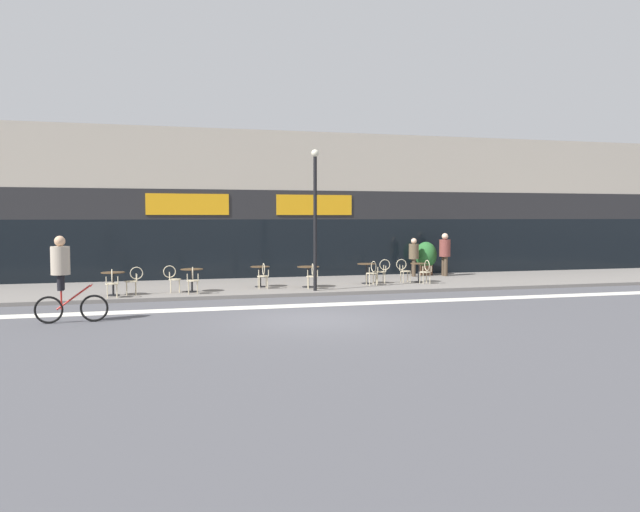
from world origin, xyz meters
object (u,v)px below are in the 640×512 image
object	(u,v)px
bistro_table_4	(367,269)
cafe_chair_3_near	(312,274)
bistro_table_1	(192,275)
cafe_chair_1_side	(173,277)
bistro_table_3	(308,272)
cafe_chair_2_near	(263,274)
cafe_chair_5_near	(426,270)
cafe_chair_5_side	(404,269)
cyclist_0	(63,272)
cafe_chair_1_near	(193,278)
lamp_post	(315,209)
cafe_chair_4_near	(372,271)
pedestrian_far_end	(445,251)
bistro_table_2	(260,272)
cafe_chair_0_near	(112,281)
pedestrian_near_end	(414,254)
planter_pot	(426,257)
cafe_chair_0_side	(134,279)
bistro_table_0	(113,279)
bistro_table_5	(419,269)
cafe_chair_4_side	(382,270)

from	to	relation	value
bistro_table_4	cafe_chair_3_near	world-z (taller)	cafe_chair_3_near
bistro_table_1	cafe_chair_1_side	distance (m)	0.63
bistro_table_3	cafe_chair_2_near	world-z (taller)	cafe_chair_2_near
cafe_chair_2_near	cafe_chair_3_near	size ratio (longest dim) A/B	1.00
cafe_chair_5_near	cafe_chair_5_side	bearing A→B (deg)	43.18
bistro_table_3	cyclist_0	world-z (taller)	cyclist_0
cafe_chair_1_near	lamp_post	world-z (taller)	lamp_post
bistro_table_3	lamp_post	distance (m)	2.48
bistro_table_1	cafe_chair_4_near	distance (m)	6.50
pedestrian_far_end	bistro_table_2	bearing A→B (deg)	-170.06
cafe_chair_0_near	bistro_table_4	bearing A→B (deg)	-82.83
bistro_table_2	pedestrian_near_end	bearing A→B (deg)	18.08
cafe_chair_5_near	planter_pot	distance (m)	3.63
cafe_chair_0_side	cafe_chair_1_near	distance (m)	1.88
bistro_table_0	planter_pot	size ratio (longest dim) A/B	0.52
bistro_table_0	bistro_table_5	distance (m)	11.15
bistro_table_1	cafe_chair_5_near	bearing A→B (deg)	1.94
bistro_table_2	lamp_post	distance (m)	3.19
bistro_table_0	bistro_table_1	xyz separation A→B (m)	(2.48, 0.31, 0.02)
bistro_table_0	pedestrian_near_end	world-z (taller)	pedestrian_near_end
cafe_chair_5_side	bistro_table_3	bearing A→B (deg)	-168.56
bistro_table_5	cafe_chair_3_near	size ratio (longest dim) A/B	0.81
cafe_chair_5_near	cyclist_0	bearing A→B (deg)	110.74
bistro_table_3	bistro_table_0	bearing A→B (deg)	-174.19
bistro_table_3	pedestrian_near_end	xyz separation A→B (m)	(5.26, 2.78, 0.42)
cafe_chair_0_near	cafe_chair_0_side	size ratio (longest dim) A/B	1.00
cafe_chair_0_side	pedestrian_far_end	xyz separation A→B (m)	(12.56, 3.29, 0.56)
bistro_table_0	cafe_chair_1_side	xyz separation A→B (m)	(1.85, 0.31, -0.02)
bistro_table_1	lamp_post	size ratio (longest dim) A/B	0.16
bistro_table_3	cafe_chair_0_near	size ratio (longest dim) A/B	0.87
bistro_table_1	cyclist_0	xyz separation A→B (m)	(-3.39, -4.67, 0.59)
bistro_table_2	cafe_chair_5_side	xyz separation A→B (m)	(5.52, 0.04, -0.01)
bistro_table_5	cafe_chair_3_near	distance (m)	4.67
cafe_chair_4_side	cafe_chair_5_side	world-z (taller)	same
bistro_table_2	bistro_table_3	distance (m)	1.72
cafe_chair_5_side	bistro_table_0	bearing A→B (deg)	-170.06
bistro_table_3	cafe_chair_1_near	size ratio (longest dim) A/B	0.87
bistro_table_3	bistro_table_5	size ratio (longest dim) A/B	1.08
bistro_table_1	cyclist_0	world-z (taller)	cyclist_0
cafe_chair_2_near	pedestrian_far_end	xyz separation A→B (m)	(8.26, 2.73, 0.56)
cyclist_0	pedestrian_near_end	xyz separation A→B (m)	(12.74, 7.80, -0.19)
bistro_table_0	cafe_chair_2_near	size ratio (longest dim) A/B	0.83
cafe_chair_4_side	lamp_post	world-z (taller)	lamp_post
bistro_table_2	pedestrian_near_end	distance (m)	7.27
bistro_table_3	cafe_chair_3_near	world-z (taller)	cafe_chair_3_near
bistro_table_0	bistro_table_1	distance (m)	2.50
pedestrian_far_end	cafe_chair_5_side	bearing A→B (deg)	-147.27
lamp_post	pedestrian_far_end	world-z (taller)	lamp_post
bistro_table_0	cafe_chair_1_side	size ratio (longest dim) A/B	0.83
cafe_chair_1_near	cafe_chair_4_near	world-z (taller)	same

